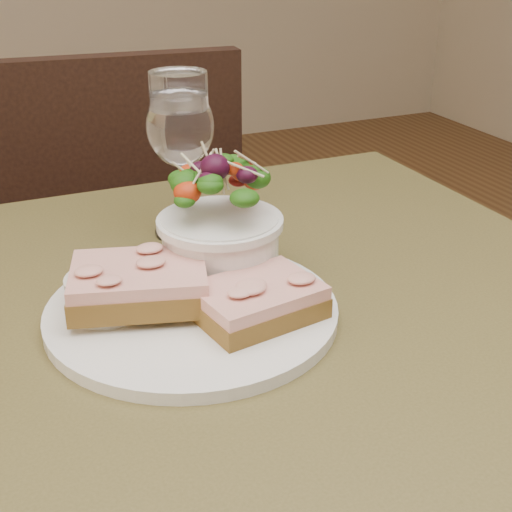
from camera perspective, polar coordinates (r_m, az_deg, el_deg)
name	(u,v)px	position (r m, az deg, el deg)	size (l,w,h in m)	color
cafe_table	(242,409)	(0.72, -1.15, -12.18)	(0.80, 0.80, 0.75)	#463F1E
chair_far	(120,340)	(1.52, -10.80, -6.59)	(0.46, 0.46, 0.90)	black
dinner_plate	(192,311)	(0.67, -5.14, -4.39)	(0.27, 0.27, 0.01)	white
sandwich_front	(257,301)	(0.64, 0.12, -3.59)	(0.12, 0.10, 0.03)	#472E12
sandwich_back	(139,283)	(0.66, -9.32, -2.17)	(0.14, 0.12, 0.03)	#472E12
ramekin	(107,292)	(0.66, -11.84, -2.86)	(0.07, 0.07, 0.04)	silver
salad_bowl	(220,219)	(0.70, -2.91, 2.97)	(0.12, 0.12, 0.13)	white
garnish	(109,270)	(0.73, -11.67, -1.12)	(0.05, 0.04, 0.02)	#0F370A
wine_glass	(180,131)	(0.81, -6.07, 9.89)	(0.08, 0.08, 0.18)	white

